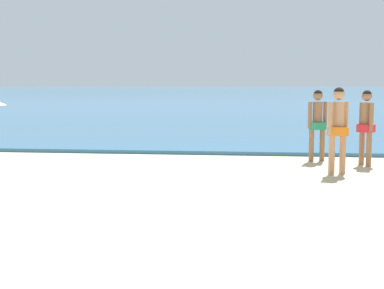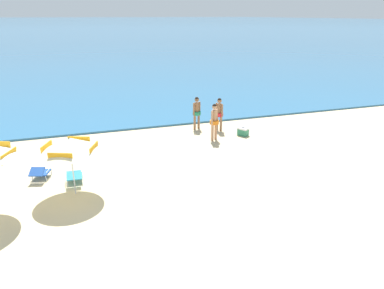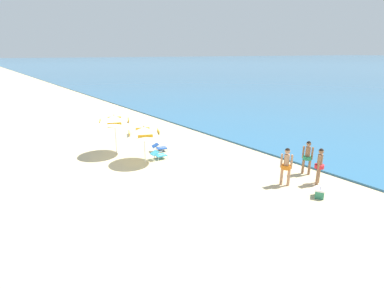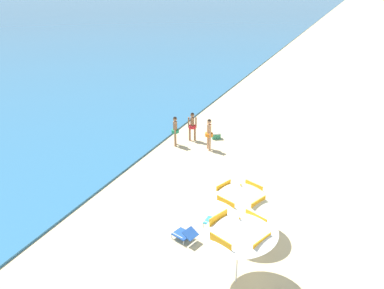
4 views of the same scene
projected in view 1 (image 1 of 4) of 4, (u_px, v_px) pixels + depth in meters
The scene contains 4 objects.
ocean_water at pixel (252, 88), 409.57m from camera, with size 800.00×800.00×0.10m, color #2D668E.
person_standing_near_shore at pixel (338, 124), 11.11m from camera, with size 0.44×0.43×1.77m.
person_standing_beside at pixel (366, 122), 12.34m from camera, with size 0.42×0.48×1.70m.
person_wading_in at pixel (317, 120), 13.05m from camera, with size 0.46×0.42×1.70m.
Camera 1 is at (2.76, -3.75, 1.80)m, focal length 51.62 mm.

